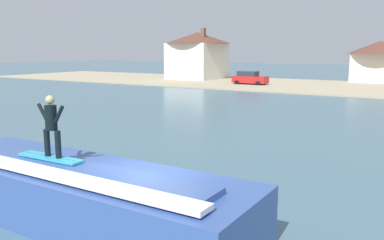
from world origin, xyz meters
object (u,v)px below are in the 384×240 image
Objects in this scene: wave_crest at (76,192)px; surfer at (51,123)px; car_near_shore at (250,78)px; surfboard at (50,158)px; house_small_cottage at (379,58)px; house_with_chimney at (198,53)px.

wave_crest is 6.08× the size of surfer.
car_near_shore is (-12.98, 42.50, -1.69)m from surfer.
wave_crest is 2.25× the size of car_near_shore.
house_small_cottage reaches higher than surfboard.
house_small_cottage reaches higher than car_near_shore.
wave_crest is 4.77× the size of surfboard.
surfer is (-0.69, -0.13, 1.87)m from wave_crest.
house_with_chimney is 1.22× the size of house_small_cottage.
house_small_cottage is at bearing 89.05° from surfer.
surfer reaches higher than wave_crest.
house_small_cottage is (13.89, 12.69, 2.53)m from car_near_shore.
wave_crest is at bearing -90.24° from house_small_cottage.
surfboard is 0.21× the size of house_with_chimney.
wave_crest is at bearing -72.12° from car_near_shore.
car_near_shore is 18.99m from house_small_cottage.
house_small_cottage is at bearing 89.76° from wave_crest.
wave_crest is at bearing 10.86° from surfboard.
surfer is at bearing -90.95° from house_small_cottage.
surfer reaches higher than car_near_shore.
surfboard reaches higher than wave_crest.
house_with_chimney is (-24.52, 48.50, 2.46)m from surfboard.
house_small_cottage is at bearing 42.42° from car_near_shore.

